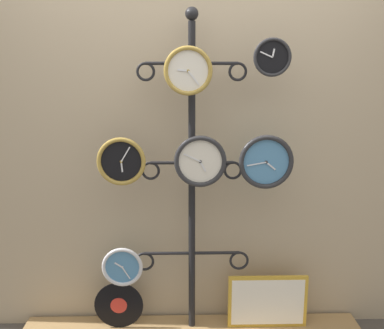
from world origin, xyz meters
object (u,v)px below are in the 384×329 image
(clock_middle_right, at_px, (266,162))
(picture_frame, at_px, (268,302))
(clock_middle_left, at_px, (121,161))
(clock_middle_center, at_px, (200,161))
(clock_top_center, at_px, (188,71))
(display_stand, at_px, (192,231))
(clock_top_right, at_px, (272,57))
(vinyl_record, at_px, (119,305))
(clock_bottom_left, at_px, (122,267))

(clock_middle_right, bearing_deg, picture_frame, 48.37)
(clock_middle_left, bearing_deg, clock_middle_center, -0.15)
(clock_top_center, relative_size, picture_frame, 0.53)
(clock_middle_left, bearing_deg, clock_top_center, 0.02)
(clock_top_center, xyz_separation_m, clock_middle_right, (0.46, 0.02, -0.53))
(display_stand, bearing_deg, clock_middle_left, -165.07)
(clock_middle_left, bearing_deg, clock_middle_right, 1.47)
(clock_top_right, xyz_separation_m, clock_middle_center, (-0.40, -0.01, -0.59))
(vinyl_record, bearing_deg, picture_frame, -0.63)
(clock_middle_right, bearing_deg, display_stand, 168.59)
(clock_top_right, relative_size, vinyl_record, 0.68)
(clock_middle_right, distance_m, clock_bottom_left, 1.09)
(clock_middle_left, xyz_separation_m, clock_middle_center, (0.46, -0.00, -0.00))
(clock_bottom_left, distance_m, vinyl_record, 0.31)
(clock_middle_right, bearing_deg, clock_top_center, -177.31)
(clock_middle_center, distance_m, clock_middle_right, 0.39)
(clock_middle_right, xyz_separation_m, vinyl_record, (-0.91, 0.07, -0.96))
(clock_middle_center, height_order, clock_bottom_left, clock_middle_center)
(display_stand, bearing_deg, clock_bottom_left, -169.06)
(clock_top_center, height_order, picture_frame, clock_top_center)
(display_stand, distance_m, clock_top_center, 0.99)
(clock_bottom_left, bearing_deg, clock_middle_left, -53.16)
(display_stand, distance_m, picture_frame, 0.69)
(display_stand, height_order, clock_middle_left, display_stand)
(clock_bottom_left, xyz_separation_m, vinyl_record, (-0.04, 0.07, -0.30))
(clock_top_center, bearing_deg, clock_middle_left, -179.98)
(clock_top_right, xyz_separation_m, clock_middle_left, (-0.85, -0.01, -0.59))
(vinyl_record, bearing_deg, display_stand, 1.81)
(clock_bottom_left, xyz_separation_m, picture_frame, (0.92, 0.06, -0.28))
(clock_middle_left, bearing_deg, display_stand, 14.93)
(clock_top_center, relative_size, vinyl_record, 0.87)
(clock_top_center, relative_size, clock_middle_right, 0.84)
(clock_middle_right, bearing_deg, vinyl_record, 175.41)
(display_stand, relative_size, clock_top_center, 7.53)
(display_stand, xyz_separation_m, clock_top_center, (-0.02, -0.11, 0.99))
(display_stand, distance_m, clock_top_right, 1.15)
(clock_top_right, xyz_separation_m, clock_middle_right, (-0.01, 0.01, -0.60))
(display_stand, xyz_separation_m, clock_middle_left, (-0.41, -0.11, 0.47))
(clock_top_right, xyz_separation_m, clock_bottom_left, (-0.87, 0.02, -1.26))
(clock_middle_center, bearing_deg, clock_top_right, 1.26)
(clock_top_center, bearing_deg, vinyl_record, 168.15)
(clock_middle_left, distance_m, clock_middle_center, 0.46)
(display_stand, distance_m, clock_middle_center, 0.49)
(display_stand, relative_size, clock_middle_center, 6.73)
(display_stand, bearing_deg, picture_frame, -2.98)
(clock_top_center, height_order, clock_middle_right, clock_top_center)
(clock_middle_left, height_order, clock_middle_right, clock_middle_right)
(display_stand, xyz_separation_m, clock_top_right, (0.44, -0.10, 1.06))
(display_stand, bearing_deg, clock_top_right, -12.91)
(clock_top_center, distance_m, clock_middle_right, 0.70)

